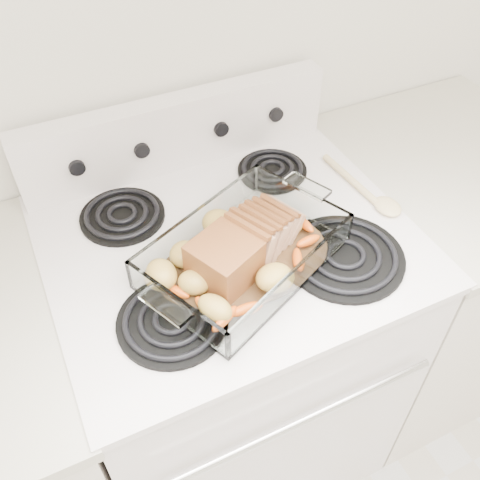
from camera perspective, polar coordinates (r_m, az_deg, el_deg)
name	(u,v)px	position (r m, az deg, el deg)	size (l,w,h in m)	color
electric_range	(231,352)	(1.51, -0.92, -11.88)	(0.78, 0.70, 1.12)	white
counter_right	(422,277)	(1.79, 18.83, -3.79)	(0.58, 0.68, 0.93)	silver
baking_dish	(244,256)	(1.08, 0.46, -1.73)	(0.39, 0.26, 0.07)	white
pork_roast	(237,248)	(1.05, -0.29, -0.83)	(0.26, 0.11, 0.09)	brown
roast_vegetables	(234,241)	(1.09, -0.66, -0.06)	(0.39, 0.21, 0.05)	#D0560D
wooden_spoon	(371,194)	(1.28, 13.79, 4.77)	(0.06, 0.26, 0.02)	beige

